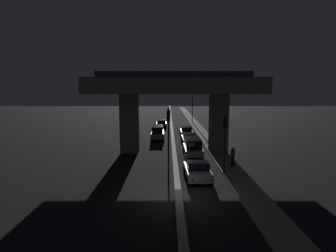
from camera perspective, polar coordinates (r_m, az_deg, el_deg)
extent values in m
plane|color=black|center=(17.74, 2.08, -15.33)|extent=(200.00, 200.00, 0.00)
cube|color=gray|center=(51.76, 0.58, 0.25)|extent=(0.45, 126.00, 0.37)
cube|color=gray|center=(45.19, 6.92, -1.07)|extent=(2.01, 126.00, 0.13)
cube|color=slate|center=(29.52, -8.54, 0.59)|extent=(1.96, 1.66, 6.63)
cube|color=slate|center=(29.74, 10.78, 0.59)|extent=(1.96, 1.66, 6.63)
cube|color=slate|center=(28.98, 1.17, 8.62)|extent=(17.25, 10.86, 1.52)
cube|color=#333335|center=(29.03, 1.18, 11.01)|extent=(17.25, 0.40, 0.90)
cylinder|color=black|center=(21.52, -0.05, -3.41)|extent=(0.14, 0.14, 5.58)
cube|color=black|center=(21.39, -0.05, 2.25)|extent=(0.30, 0.28, 0.95)
sphere|color=black|center=(21.51, -0.05, 3.07)|extent=(0.18, 0.18, 0.18)
sphere|color=black|center=(21.54, -0.05, 2.29)|extent=(0.18, 0.18, 0.18)
sphere|color=green|center=(21.57, -0.05, 1.50)|extent=(0.18, 0.18, 0.18)
cylinder|color=black|center=(22.07, 12.07, -3.99)|extent=(0.14, 0.14, 5.06)
cube|color=black|center=(21.94, 12.11, 0.84)|extent=(0.30, 0.28, 0.95)
sphere|color=black|center=(22.06, 12.05, 1.66)|extent=(0.18, 0.18, 0.18)
sphere|color=black|center=(22.09, 12.03, 0.89)|extent=(0.18, 0.18, 0.18)
sphere|color=green|center=(22.13, 12.01, 0.13)|extent=(0.18, 0.18, 0.18)
cylinder|color=#2D2D30|center=(56.52, 5.18, 4.92)|extent=(0.18, 0.18, 8.37)
cylinder|color=#2D2D30|center=(56.38, 4.16, 9.03)|extent=(2.08, 0.10, 0.10)
ellipsoid|color=#F2B759|center=(56.31, 3.10, 8.94)|extent=(0.56, 0.32, 0.24)
cube|color=gray|center=(21.08, 6.29, -9.83)|extent=(1.96, 4.04, 0.56)
cube|color=black|center=(20.83, 6.35, -8.53)|extent=(1.67, 1.64, 0.49)
cylinder|color=black|center=(22.31, 3.47, -9.55)|extent=(0.22, 0.65, 0.65)
cylinder|color=black|center=(22.54, 8.12, -9.43)|extent=(0.22, 0.65, 0.65)
cylinder|color=black|center=(19.82, 4.18, -11.81)|extent=(0.22, 0.65, 0.65)
cylinder|color=black|center=(20.08, 9.43, -11.63)|extent=(0.22, 0.65, 0.65)
cube|color=red|center=(19.10, 5.19, -11.61)|extent=(0.18, 0.04, 0.11)
cube|color=red|center=(19.29, 9.08, -11.47)|extent=(0.18, 0.04, 0.11)
cube|color=gray|center=(28.39, 5.26, -5.17)|extent=(1.85, 4.43, 0.63)
cube|color=black|center=(28.34, 5.26, -3.57)|extent=(1.63, 3.19, 0.95)
cylinder|color=black|center=(29.80, 3.26, -5.15)|extent=(0.20, 0.61, 0.61)
cylinder|color=black|center=(29.98, 6.66, -5.11)|extent=(0.20, 0.61, 0.61)
cylinder|color=black|center=(26.98, 3.68, -6.53)|extent=(0.20, 0.61, 0.61)
cylinder|color=black|center=(27.17, 7.44, -6.48)|extent=(0.20, 0.61, 0.61)
cube|color=red|center=(26.18, 4.36, -6.21)|extent=(0.18, 0.03, 0.11)
cube|color=red|center=(26.32, 7.14, -6.17)|extent=(0.18, 0.03, 0.11)
cube|color=black|center=(33.97, 4.47, -2.99)|extent=(1.88, 4.16, 0.64)
cube|color=black|center=(33.77, 4.50, -2.04)|extent=(1.60, 1.69, 0.55)
cylinder|color=black|center=(35.28, 2.83, -3.10)|extent=(0.22, 0.63, 0.62)
cylinder|color=black|center=(35.46, 5.61, -3.08)|extent=(0.22, 0.63, 0.62)
cylinder|color=black|center=(32.63, 3.22, -4.00)|extent=(0.22, 0.63, 0.62)
cylinder|color=black|center=(32.82, 6.22, -3.97)|extent=(0.22, 0.63, 0.62)
cube|color=red|center=(31.89, 3.77, -3.64)|extent=(0.18, 0.04, 0.11)
cube|color=red|center=(32.03, 5.98, -3.62)|extent=(0.18, 0.04, 0.11)
cube|color=#141938|center=(40.19, 3.84, -1.34)|extent=(1.75, 4.24, 0.60)
cube|color=black|center=(39.99, 3.86, -0.56)|extent=(1.53, 1.70, 0.55)
cylinder|color=black|center=(41.56, 2.53, -1.45)|extent=(0.20, 0.61, 0.61)
cylinder|color=black|center=(41.68, 4.87, -1.45)|extent=(0.20, 0.61, 0.61)
cylinder|color=black|center=(38.80, 2.73, -2.11)|extent=(0.20, 0.61, 0.61)
cylinder|color=black|center=(38.93, 5.23, -2.10)|extent=(0.20, 0.61, 0.61)
cube|color=red|center=(38.04, 3.15, -1.81)|extent=(0.18, 0.03, 0.11)
cube|color=red|center=(38.13, 4.98, -1.80)|extent=(0.18, 0.03, 0.11)
cube|color=#515459|center=(37.56, -2.42, -1.79)|extent=(1.83, 4.66, 0.76)
cube|color=black|center=(37.32, -2.43, -0.59)|extent=(1.59, 3.36, 0.86)
cylinder|color=black|center=(36.12, -1.11, -2.78)|extent=(0.21, 0.70, 0.70)
cylinder|color=black|center=(36.16, -3.82, -2.79)|extent=(0.21, 0.70, 0.70)
cylinder|color=black|center=(39.13, -1.12, -1.96)|extent=(0.21, 0.70, 0.70)
cylinder|color=black|center=(39.16, -3.62, -1.97)|extent=(0.21, 0.70, 0.70)
cube|color=white|center=(39.87, -1.47, -1.39)|extent=(0.18, 0.03, 0.11)
cube|color=white|center=(39.89, -3.22, -1.39)|extent=(0.18, 0.03, 0.11)
cube|color=black|center=(49.32, -1.60, 0.40)|extent=(1.84, 3.96, 0.67)
cube|color=black|center=(49.44, -1.60, 1.08)|extent=(1.61, 1.91, 0.47)
cylinder|color=black|center=(48.06, -0.57, -0.19)|extent=(0.20, 0.61, 0.61)
cylinder|color=black|center=(48.09, -2.68, -0.20)|extent=(0.20, 0.61, 0.61)
cylinder|color=black|center=(50.64, -0.57, 0.21)|extent=(0.20, 0.61, 0.61)
cylinder|color=black|center=(50.68, -2.57, 0.21)|extent=(0.20, 0.61, 0.61)
cube|color=white|center=(51.29, -0.85, 0.57)|extent=(0.18, 0.03, 0.11)
cube|color=white|center=(51.31, -2.27, 0.57)|extent=(0.18, 0.03, 0.11)
cylinder|color=black|center=(24.46, 3.70, -8.11)|extent=(0.08, 0.55, 0.55)
cylinder|color=black|center=(23.31, 3.89, -8.91)|extent=(0.10, 0.55, 0.55)
cube|color=navy|center=(23.82, 3.80, -7.99)|extent=(0.24, 0.91, 0.32)
cylinder|color=#3F3F44|center=(23.70, 3.81, -6.93)|extent=(0.32, 0.32, 0.60)
sphere|color=black|center=(23.60, 3.82, -5.94)|extent=(0.24, 0.24, 0.24)
cube|color=red|center=(23.20, 3.90, -8.43)|extent=(0.08, 0.03, 0.08)
cylinder|color=black|center=(24.75, 13.71, -7.49)|extent=(0.32, 0.32, 0.83)
cylinder|color=navy|center=(24.57, 13.77, -5.78)|extent=(0.38, 0.38, 0.69)
sphere|color=tan|center=(24.46, 13.80, -4.73)|extent=(0.22, 0.22, 0.22)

